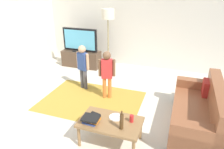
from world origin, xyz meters
TOP-DOWN VIEW (x-y plane):
  - ground at (0.00, 0.00)m, footprint 7.80×7.80m
  - wall_back at (0.00, 3.00)m, footprint 6.00×0.12m
  - area_rug at (-0.44, 0.44)m, footprint 2.20×1.60m
  - tv_stand at (-1.62, 2.30)m, footprint 1.20×0.44m
  - tv at (-1.62, 2.28)m, footprint 1.10×0.28m
  - couch at (1.81, 0.23)m, footprint 0.80×1.80m
  - floor_lamp at (-0.77, 2.45)m, footprint 0.36×0.36m
  - child_near_tv at (-0.87, 0.96)m, footprint 0.36×0.19m
  - child_center at (-0.16, 0.71)m, footprint 0.36×0.20m
  - coffee_table at (0.41, -0.66)m, footprint 1.00×0.60m
  - book_stack at (0.13, -0.78)m, footprint 0.28×0.23m
  - bottle at (0.63, -0.78)m, footprint 0.06×0.06m
  - tv_remote at (0.11, -0.56)m, footprint 0.18×0.09m
  - soda_can at (0.73, -0.56)m, footprint 0.07×0.07m
  - plate at (0.47, -0.54)m, footprint 0.22×0.22m

SIDE VIEW (x-z plane):
  - ground at x=0.00m, z-range 0.00..0.00m
  - area_rug at x=-0.44m, z-range 0.00..0.01m
  - tv_stand at x=-1.62m, z-range -0.01..0.49m
  - couch at x=1.81m, z-range -0.14..0.72m
  - coffee_table at x=0.41m, z-range 0.16..0.58m
  - plate at x=0.47m, z-range 0.42..0.44m
  - tv_remote at x=0.11m, z-range 0.42..0.44m
  - book_stack at x=0.13m, z-range 0.42..0.52m
  - soda_can at x=0.73m, z-range 0.42..0.54m
  - bottle at x=0.63m, z-range 0.40..0.71m
  - child_near_tv at x=-0.87m, z-range 0.11..1.23m
  - child_center at x=-0.16m, z-range 0.11..1.23m
  - tv at x=-1.62m, z-range 0.49..1.20m
  - wall_back at x=0.00m, z-range 0.00..2.70m
  - floor_lamp at x=-0.77m, z-range 0.65..2.43m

